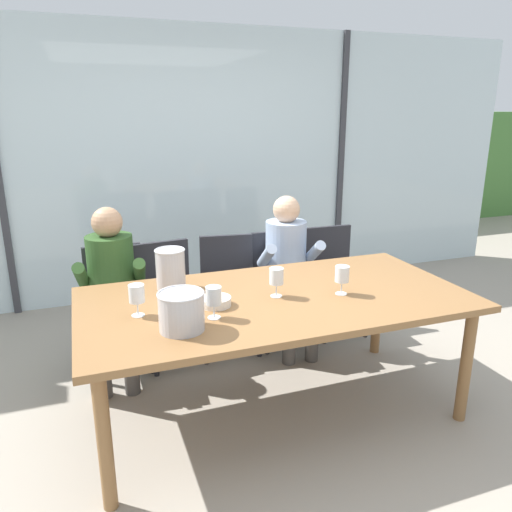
{
  "coord_description": "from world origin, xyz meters",
  "views": [
    {
      "loc": [
        -1.03,
        -2.51,
        1.83
      ],
      "look_at": [
        0.0,
        0.35,
        0.92
      ],
      "focal_mm": 34.53,
      "sensor_mm": 36.0,
      "label": 1
    }
  ],
  "objects_px": {
    "dining_table": "(276,307)",
    "ice_bucket_secondary": "(171,268)",
    "ice_bucket_primary": "(181,311)",
    "wine_glass_by_right_taster": "(214,296)",
    "wine_glass_center_pour": "(137,295)",
    "chair_left_of_center": "(167,292)",
    "person_olive_shirt": "(112,282)",
    "person_pale_blue_shirt": "(289,263)",
    "wine_glass_by_left_taster": "(342,275)",
    "chair_center": "(229,283)",
    "chair_right_of_center": "(280,278)",
    "chair_near_window_right": "(332,271)",
    "wine_glass_near_bucket": "(276,278)",
    "chair_near_curtain": "(116,297)",
    "tasting_bowl": "(216,301)"
  },
  "relations": [
    {
      "from": "wine_glass_by_right_taster",
      "to": "person_pale_blue_shirt",
      "type": "bearing_deg",
      "value": 49.41
    },
    {
      "from": "chair_left_of_center",
      "to": "wine_glass_near_bucket",
      "type": "xyz_separation_m",
      "value": [
        0.48,
        -0.99,
        0.38
      ]
    },
    {
      "from": "chair_near_window_right",
      "to": "wine_glass_center_pour",
      "type": "xyz_separation_m",
      "value": [
        -1.73,
        -1.02,
        0.38
      ]
    },
    {
      "from": "chair_right_of_center",
      "to": "wine_glass_center_pour",
      "type": "xyz_separation_m",
      "value": [
        -1.24,
        -1.0,
        0.38
      ]
    },
    {
      "from": "wine_glass_by_right_taster",
      "to": "wine_glass_by_left_taster",
      "type": "bearing_deg",
      "value": 5.88
    },
    {
      "from": "tasting_bowl",
      "to": "wine_glass_by_left_taster",
      "type": "relative_size",
      "value": 1.0
    },
    {
      "from": "chair_near_curtain",
      "to": "wine_glass_center_pour",
      "type": "xyz_separation_m",
      "value": [
        0.05,
        -1.02,
        0.38
      ]
    },
    {
      "from": "wine_glass_center_pour",
      "to": "wine_glass_by_right_taster",
      "type": "bearing_deg",
      "value": -24.09
    },
    {
      "from": "chair_left_of_center",
      "to": "wine_glass_center_pour",
      "type": "xyz_separation_m",
      "value": [
        -0.32,
        -1.0,
        0.38
      ]
    },
    {
      "from": "dining_table",
      "to": "ice_bucket_secondary",
      "type": "relative_size",
      "value": 9.09
    },
    {
      "from": "chair_right_of_center",
      "to": "wine_glass_near_bucket",
      "type": "bearing_deg",
      "value": -109.17
    },
    {
      "from": "chair_center",
      "to": "wine_glass_near_bucket",
      "type": "height_order",
      "value": "wine_glass_near_bucket"
    },
    {
      "from": "chair_left_of_center",
      "to": "person_olive_shirt",
      "type": "distance_m",
      "value": 0.46
    },
    {
      "from": "dining_table",
      "to": "person_pale_blue_shirt",
      "type": "xyz_separation_m",
      "value": [
        0.45,
        0.84,
        -0.02
      ]
    },
    {
      "from": "tasting_bowl",
      "to": "wine_glass_center_pour",
      "type": "height_order",
      "value": "wine_glass_center_pour"
    },
    {
      "from": "chair_right_of_center",
      "to": "tasting_bowl",
      "type": "relative_size",
      "value": 5.03
    },
    {
      "from": "chair_left_of_center",
      "to": "wine_glass_by_left_taster",
      "type": "bearing_deg",
      "value": -58.4
    },
    {
      "from": "dining_table",
      "to": "chair_near_window_right",
      "type": "bearing_deg",
      "value": 47.44
    },
    {
      "from": "person_pale_blue_shirt",
      "to": "chair_near_curtain",
      "type": "bearing_deg",
      "value": 178.2
    },
    {
      "from": "person_pale_blue_shirt",
      "to": "person_olive_shirt",
      "type": "bearing_deg",
      "value": -174.41
    },
    {
      "from": "chair_center",
      "to": "person_pale_blue_shirt",
      "type": "bearing_deg",
      "value": -12.49
    },
    {
      "from": "ice_bucket_secondary",
      "to": "wine_glass_center_pour",
      "type": "relative_size",
      "value": 1.43
    },
    {
      "from": "chair_right_of_center",
      "to": "person_pale_blue_shirt",
      "type": "bearing_deg",
      "value": -82.03
    },
    {
      "from": "ice_bucket_primary",
      "to": "wine_glass_near_bucket",
      "type": "xyz_separation_m",
      "value": [
        0.61,
        0.26,
        0.02
      ]
    },
    {
      "from": "dining_table",
      "to": "chair_center",
      "type": "relative_size",
      "value": 2.59
    },
    {
      "from": "chair_right_of_center",
      "to": "ice_bucket_primary",
      "type": "distance_m",
      "value": 1.68
    },
    {
      "from": "chair_center",
      "to": "person_pale_blue_shirt",
      "type": "xyz_separation_m",
      "value": [
        0.44,
        -0.17,
        0.17
      ]
    },
    {
      "from": "chair_center",
      "to": "ice_bucket_secondary",
      "type": "height_order",
      "value": "ice_bucket_secondary"
    },
    {
      "from": "person_olive_shirt",
      "to": "wine_glass_near_bucket",
      "type": "distance_m",
      "value": 1.24
    },
    {
      "from": "chair_left_of_center",
      "to": "ice_bucket_secondary",
      "type": "bearing_deg",
      "value": -103.47
    },
    {
      "from": "chair_left_of_center",
      "to": "wine_glass_by_right_taster",
      "type": "distance_m",
      "value": 1.23
    },
    {
      "from": "chair_near_window_right",
      "to": "wine_glass_by_right_taster",
      "type": "height_order",
      "value": "wine_glass_by_right_taster"
    },
    {
      "from": "chair_right_of_center",
      "to": "wine_glass_by_right_taster",
      "type": "distance_m",
      "value": 1.5
    },
    {
      "from": "chair_right_of_center",
      "to": "person_pale_blue_shirt",
      "type": "height_order",
      "value": "person_pale_blue_shirt"
    },
    {
      "from": "chair_right_of_center",
      "to": "tasting_bowl",
      "type": "distance_m",
      "value": 1.33
    },
    {
      "from": "ice_bucket_secondary",
      "to": "wine_glass_center_pour",
      "type": "xyz_separation_m",
      "value": [
        -0.25,
        -0.36,
        -0.01
      ]
    },
    {
      "from": "ice_bucket_primary",
      "to": "wine_glass_by_right_taster",
      "type": "height_order",
      "value": "ice_bucket_primary"
    },
    {
      "from": "wine_glass_by_left_taster",
      "to": "wine_glass_center_pour",
      "type": "distance_m",
      "value": 1.18
    },
    {
      "from": "chair_left_of_center",
      "to": "person_olive_shirt",
      "type": "relative_size",
      "value": 0.73
    },
    {
      "from": "ice_bucket_secondary",
      "to": "wine_glass_by_right_taster",
      "type": "bearing_deg",
      "value": -76.32
    },
    {
      "from": "chair_right_of_center",
      "to": "ice_bucket_secondary",
      "type": "xyz_separation_m",
      "value": [
        -0.99,
        -0.64,
        0.39
      ]
    },
    {
      "from": "chair_left_of_center",
      "to": "wine_glass_by_right_taster",
      "type": "height_order",
      "value": "wine_glass_by_right_taster"
    },
    {
      "from": "person_olive_shirt",
      "to": "ice_bucket_primary",
      "type": "xyz_separation_m",
      "value": [
        0.27,
        -1.11,
        0.19
      ]
    },
    {
      "from": "person_pale_blue_shirt",
      "to": "wine_glass_by_left_taster",
      "type": "height_order",
      "value": "person_pale_blue_shirt"
    },
    {
      "from": "chair_near_curtain",
      "to": "chair_left_of_center",
      "type": "distance_m",
      "value": 0.37
    },
    {
      "from": "ice_bucket_primary",
      "to": "wine_glass_by_right_taster",
      "type": "relative_size",
      "value": 1.35
    },
    {
      "from": "wine_glass_by_left_taster",
      "to": "wine_glass_by_right_taster",
      "type": "xyz_separation_m",
      "value": [
        -0.81,
        -0.08,
        0.0
      ]
    },
    {
      "from": "wine_glass_center_pour",
      "to": "wine_glass_by_right_taster",
      "type": "xyz_separation_m",
      "value": [
        0.37,
        -0.17,
        0.0
      ]
    },
    {
      "from": "chair_right_of_center",
      "to": "wine_glass_center_pour",
      "type": "relative_size",
      "value": 5.03
    },
    {
      "from": "dining_table",
      "to": "tasting_bowl",
      "type": "relative_size",
      "value": 13.02
    }
  ]
}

